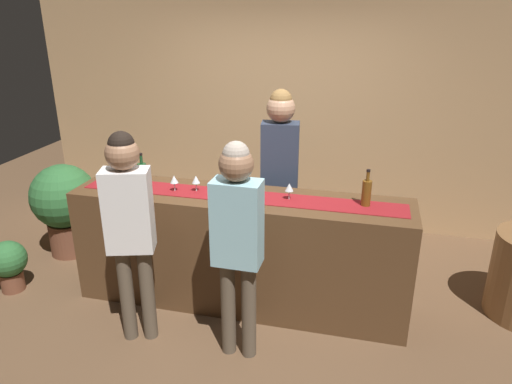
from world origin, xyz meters
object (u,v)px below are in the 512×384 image
wine_glass_near_customer (196,180)px  wine_glass_mid_counter (174,180)px  wine_bottle_amber (366,192)px  potted_plant_tall (65,203)px  customer_sipping (237,231)px  wine_bottle_clear (227,185)px  bartender (280,163)px  wine_bottle_green (142,174)px  potted_plant_small (9,263)px  customer_browsing (129,218)px  wine_glass_far_end (289,188)px

wine_glass_near_customer → wine_glass_mid_counter: (-0.18, -0.04, 0.00)m
wine_glass_near_customer → wine_bottle_amber: bearing=1.2°
potted_plant_tall → customer_sipping: bearing=-26.8°
wine_bottle_amber → wine_glass_near_customer: 1.40m
wine_bottle_clear → bartender: bartender is taller
wine_bottle_green → bartender: size_ratio=0.17×
wine_bottle_green → potted_plant_small: size_ratio=0.61×
potted_plant_tall → potted_plant_small: bearing=-96.5°
customer_sipping → customer_browsing: (-0.82, -0.01, 0.01)m
wine_bottle_clear → wine_bottle_amber: (1.11, 0.10, 0.00)m
wine_glass_near_customer → wine_glass_far_end: same height
wine_glass_far_end → customer_sipping: bearing=-109.5°
wine_bottle_green → wine_bottle_amber: (1.89, 0.03, 0.00)m
wine_bottle_green → wine_bottle_amber: same height
wine_bottle_clear → wine_bottle_amber: same height
wine_bottle_clear → wine_glass_mid_counter: size_ratio=2.10×
wine_bottle_green → customer_sipping: size_ratio=0.18×
wine_glass_far_end → potted_plant_small: bearing=-172.0°
potted_plant_tall → potted_plant_small: 0.84m
bartender → potted_plant_small: (-2.35, -0.92, -0.86)m
wine_bottle_clear → potted_plant_small: (-2.03, -0.28, -0.85)m
wine_bottle_amber → potted_plant_tall: size_ratio=0.31×
customer_browsing → potted_plant_tall: 1.85m
customer_browsing → customer_sipping: bearing=-16.4°
wine_glass_far_end → wine_glass_near_customer: bearing=-179.5°
wine_bottle_amber → wine_glass_mid_counter: wine_bottle_amber is taller
wine_bottle_green → customer_sipping: 1.25m
wine_glass_mid_counter → wine_bottle_amber: bearing=2.5°
wine_glass_near_customer → customer_browsing: customer_browsing is taller
wine_glass_mid_counter → potted_plant_tall: bearing=162.0°
wine_bottle_amber → wine_glass_far_end: 0.61m
wine_bottle_clear → potted_plant_tall: size_ratio=0.31×
wine_glass_mid_counter → bartender: 0.99m
wine_glass_near_customer → wine_glass_mid_counter: bearing=-167.5°
wine_bottle_green → bartender: 1.23m
wine_glass_far_end → potted_plant_small: wine_glass_far_end is taller
wine_bottle_clear → wine_glass_far_end: (0.50, 0.07, -0.01)m
wine_glass_far_end → customer_browsing: customer_browsing is taller
wine_bottle_amber → customer_sipping: bearing=-140.2°
customer_sipping → wine_bottle_clear: bearing=114.2°
wine_bottle_clear → wine_glass_near_customer: wine_bottle_clear is taller
wine_glass_mid_counter → customer_sipping: 0.98m
wine_bottle_amber → bartender: bartender is taller
wine_glass_far_end → bartender: size_ratio=0.08×
wine_glass_near_customer → wine_bottle_clear: bearing=-13.0°
wine_bottle_green → wine_glass_mid_counter: 0.32m
wine_bottle_clear → potted_plant_small: 2.22m
potted_plant_small → wine_bottle_clear: bearing=8.0°
wine_glass_near_customer → customer_sipping: size_ratio=0.09×
wine_glass_mid_counter → wine_glass_far_end: 0.98m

